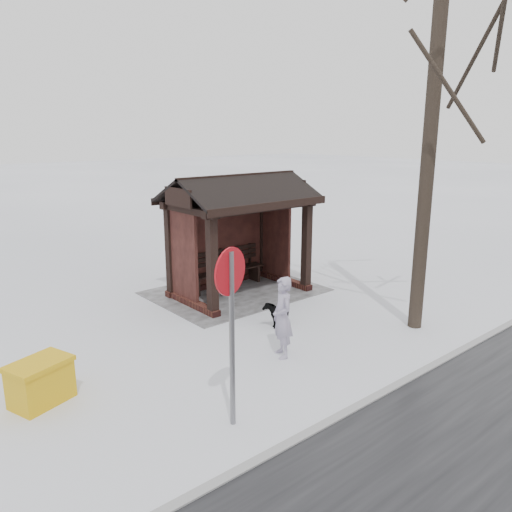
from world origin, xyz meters
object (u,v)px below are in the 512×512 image
at_px(tree_near, 440,19).
at_px(road_sign, 231,302).
at_px(grit_bin, 41,382).
at_px(pedestrian, 282,317).
at_px(dog, 277,312).
at_px(bus_shelter, 236,210).

xyz_separation_m(tree_near, road_sign, (5.27, 0.39, -4.29)).
bearing_deg(road_sign, grit_bin, -67.78).
height_order(pedestrian, dog, pedestrian).
bearing_deg(grit_bin, bus_shelter, -176.03).
bearing_deg(bus_shelter, grit_bin, 22.77).
bearing_deg(grit_bin, tree_near, 145.93).
bearing_deg(bus_shelter, road_sign, 51.52).
bearing_deg(tree_near, pedestrian, -13.64).
xyz_separation_m(bus_shelter, pedestrian, (1.70, 3.58, -1.39)).
relative_size(bus_shelter, grit_bin, 3.41).
xyz_separation_m(grit_bin, road_sign, (-1.93, 2.36, 1.51)).
relative_size(dog, road_sign, 0.27).
bearing_deg(tree_near, road_sign, 4.23).
bearing_deg(dog, pedestrian, -52.11).
xyz_separation_m(bus_shelter, dog, (0.73, 2.37, -1.87)).
distance_m(pedestrian, dog, 1.62).
xyz_separation_m(pedestrian, dog, (-0.97, -1.21, -0.48)).
height_order(pedestrian, grit_bin, pedestrian).
height_order(dog, road_sign, road_sign).
bearing_deg(dog, tree_near, 35.05).
bearing_deg(pedestrian, tree_near, 98.54).
distance_m(bus_shelter, dog, 3.11).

